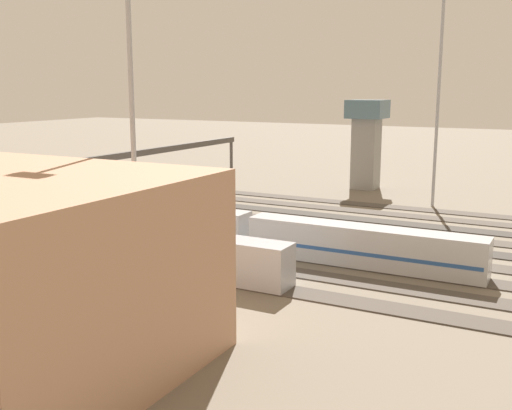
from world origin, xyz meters
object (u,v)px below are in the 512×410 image
(train_on_track_8, at_px, (77,236))
(signal_gantry, at_px, (147,157))
(train_on_track_2, at_px, (44,172))
(light_mast_0, at_px, (440,67))
(train_on_track_6, at_px, (157,220))
(train_on_track_5, at_px, (19,194))
(control_tower, at_px, (366,138))
(light_mast_1, at_px, (130,65))

(train_on_track_8, xyz_separation_m, signal_gantry, (6.51, -20.00, 5.78))
(train_on_track_2, relative_size, light_mast_0, 1.50)
(light_mast_0, bearing_deg, signal_gantry, 36.14)
(train_on_track_6, height_order, light_mast_0, light_mast_0)
(train_on_track_5, distance_m, signal_gantry, 20.44)
(train_on_track_2, bearing_deg, control_tower, -153.77)
(light_mast_1, bearing_deg, train_on_track_6, -59.38)
(light_mast_0, xyz_separation_m, light_mast_1, (15.90, 46.70, -0.96))
(light_mast_0, bearing_deg, control_tower, -37.63)
(light_mast_0, height_order, signal_gantry, light_mast_0)
(signal_gantry, bearing_deg, train_on_track_6, 131.88)
(train_on_track_6, xyz_separation_m, light_mast_0, (-23.56, -33.75, 17.62))
(train_on_track_6, xyz_separation_m, light_mast_1, (-7.67, 12.95, 16.66))
(train_on_track_8, distance_m, light_mast_1, 19.70)
(train_on_track_8, bearing_deg, light_mast_0, -120.74)
(light_mast_1, distance_m, signal_gantry, 30.35)
(train_on_track_8, height_order, control_tower, control_tower)
(light_mast_1, bearing_deg, light_mast_0, -108.80)
(train_on_track_5, bearing_deg, train_on_track_6, 169.85)
(train_on_track_8, relative_size, train_on_track_5, 1.00)
(train_on_track_6, height_order, train_on_track_2, train_on_track_2)
(train_on_track_6, distance_m, control_tower, 45.76)
(train_on_track_6, distance_m, light_mast_1, 22.45)
(signal_gantry, relative_size, control_tower, 3.05)
(train_on_track_6, height_order, signal_gantry, signal_gantry)
(train_on_track_5, relative_size, light_mast_0, 1.50)
(train_on_track_5, relative_size, light_mast_1, 1.59)
(train_on_track_2, bearing_deg, light_mast_1, 144.74)
(light_mast_0, distance_m, light_mast_1, 49.34)
(signal_gantry, xyz_separation_m, control_tower, (-19.03, -34.15, 0.78))
(train_on_track_2, xyz_separation_m, light_mast_0, (-62.51, -13.75, 17.01))
(train_on_track_6, distance_m, train_on_track_5, 28.36)
(control_tower, bearing_deg, light_mast_0, 142.37)
(train_on_track_5, bearing_deg, train_on_track_2, -53.67)
(train_on_track_2, distance_m, control_tower, 54.97)
(control_tower, bearing_deg, train_on_track_8, 76.98)
(light_mast_0, bearing_deg, train_on_track_6, 55.08)
(train_on_track_2, height_order, light_mast_1, light_mast_1)
(train_on_track_6, relative_size, train_on_track_5, 1.51)
(train_on_track_6, xyz_separation_m, train_on_track_5, (27.91, -5.00, -0.01))
(train_on_track_2, height_order, signal_gantry, signal_gantry)
(train_on_track_5, bearing_deg, light_mast_0, -150.82)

